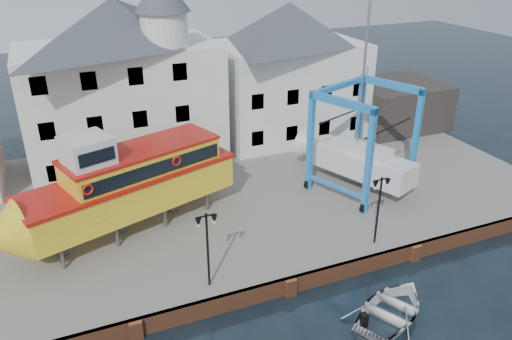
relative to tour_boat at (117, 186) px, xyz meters
name	(u,v)px	position (x,y,z in m)	size (l,w,h in m)	color
ground	(290,294)	(7.25, -8.03, -4.03)	(140.00, 140.00, 0.00)	black
hardstanding	(221,195)	(7.25, 2.97, -3.53)	(44.00, 22.00, 1.00)	#63605A
quay_wall	(289,286)	(7.25, -7.92, -3.53)	(44.00, 0.47, 1.00)	brown
building_white_main	(123,81)	(2.38, 10.36, 3.31)	(14.00, 8.30, 14.00)	silver
building_white_right	(288,71)	(16.25, 10.97, 2.57)	(12.00, 8.00, 11.20)	silver
shed_dark	(395,104)	(26.25, 8.97, -1.03)	(8.00, 7.00, 4.00)	#272423
lamp_post_left	(207,232)	(3.25, -6.83, 0.15)	(1.12, 0.32, 4.20)	black
lamp_post_right	(380,194)	(13.25, -6.83, 0.15)	(1.12, 0.32, 4.20)	black
tour_boat	(117,186)	(0.00, 0.00, 0.00)	(15.09, 8.06, 6.42)	#59595E
travel_lift	(352,154)	(16.06, 0.26, -0.76)	(7.69, 9.18, 13.56)	#1559B3
motorboat_b	(391,317)	(11.07, -11.51, -4.03)	(3.73, 5.23, 1.08)	silver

